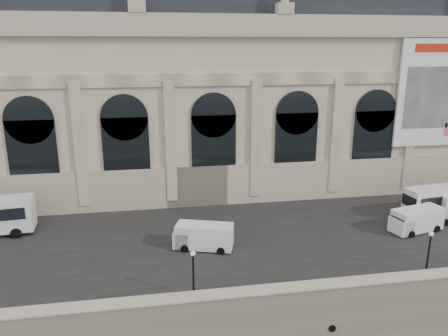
{
  "coord_description": "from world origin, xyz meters",
  "views": [
    {
      "loc": [
        -11.16,
        -27.31,
        24.79
      ],
      "look_at": [
        -2.76,
        22.0,
        10.6
      ],
      "focal_mm": 35.0,
      "sensor_mm": 36.0,
      "label": 1
    }
  ],
  "objects_px": {
    "van_c": "(415,220)",
    "lamp_left": "(193,275)",
    "van_b": "(201,236)",
    "lamp_right": "(428,253)"
  },
  "relations": [
    {
      "from": "van_b",
      "to": "lamp_left",
      "type": "bearing_deg",
      "value": -100.58
    },
    {
      "from": "lamp_left",
      "to": "lamp_right",
      "type": "bearing_deg",
      "value": 0.8
    },
    {
      "from": "lamp_left",
      "to": "lamp_right",
      "type": "height_order",
      "value": "lamp_left"
    },
    {
      "from": "van_c",
      "to": "lamp_right",
      "type": "bearing_deg",
      "value": -116.19
    },
    {
      "from": "van_b",
      "to": "lamp_right",
      "type": "bearing_deg",
      "value": -23.68
    },
    {
      "from": "lamp_left",
      "to": "van_c",
      "type": "bearing_deg",
      "value": 19.47
    },
    {
      "from": "van_b",
      "to": "lamp_right",
      "type": "height_order",
      "value": "lamp_right"
    },
    {
      "from": "van_c",
      "to": "lamp_left",
      "type": "distance_m",
      "value": 25.26
    },
    {
      "from": "van_b",
      "to": "lamp_right",
      "type": "distance_m",
      "value": 19.94
    },
    {
      "from": "van_b",
      "to": "van_c",
      "type": "xyz_separation_m",
      "value": [
        22.26,
        0.13,
        0.02
      ]
    }
  ]
}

